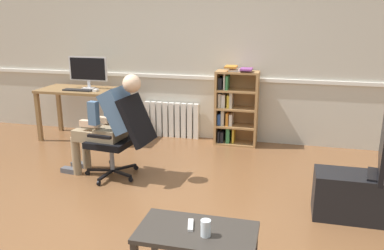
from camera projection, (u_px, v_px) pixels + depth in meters
name	position (u px, v px, depth m)	size (l,w,h in m)	color
ground_plane	(153.00, 223.00, 3.60)	(18.00, 18.00, 0.00)	brown
back_wall	(212.00, 48.00, 5.71)	(12.00, 0.13, 2.70)	beige
computer_desk	(83.00, 96.00, 5.86)	(1.27, 0.63, 0.76)	olive
imac_monitor	(88.00, 70.00, 5.81)	(0.60, 0.14, 0.47)	silver
keyboard	(78.00, 90.00, 5.70)	(0.43, 0.12, 0.02)	black
computer_mouse	(96.00, 90.00, 5.65)	(0.06, 0.10, 0.03)	white
bookshelf	(233.00, 107.00, 5.65)	(0.60, 0.29, 1.13)	#AD7F4C
radiator	(172.00, 120.00, 6.04)	(0.84, 0.08, 0.53)	white
office_chair	(123.00, 134.00, 4.46)	(0.83, 0.62, 0.97)	black
person_seated	(108.00, 122.00, 4.48)	(1.04, 0.42, 1.21)	#937F60
tv_stand	(376.00, 198.00, 3.60)	(1.10, 0.36, 0.43)	black
tv_screen	(384.00, 144.00, 3.46)	(0.26, 0.88, 0.58)	black
coffee_table	(197.00, 237.00, 2.75)	(0.83, 0.46, 0.39)	#332D28
drinking_glass	(206.00, 228.00, 2.65)	(0.07, 0.07, 0.12)	silver
spare_remote	(191.00, 225.00, 2.78)	(0.04, 0.15, 0.02)	white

